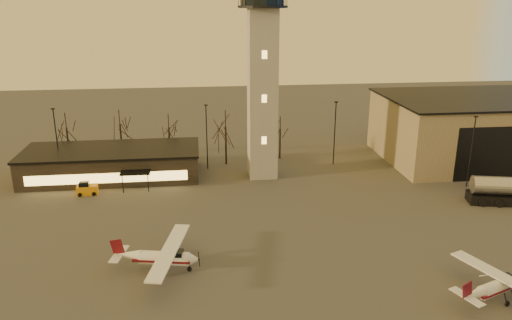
{
  "coord_description": "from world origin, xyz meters",
  "views": [
    {
      "loc": [
        -9.26,
        -39.65,
        25.23
      ],
      "look_at": [
        -2.96,
        13.0,
        8.0
      ],
      "focal_mm": 35.0,
      "sensor_mm": 36.0,
      "label": 1
    }
  ],
  "objects_px": {
    "cessna_rear": "(166,260)",
    "terminal": "(112,163)",
    "fuel_truck": "(508,193)",
    "service_cart": "(87,190)",
    "hangar": "(479,128)",
    "control_tower": "(263,65)",
    "cessna_front": "(499,288)"
  },
  "relations": [
    {
      "from": "cessna_rear",
      "to": "terminal",
      "type": "bearing_deg",
      "value": 119.73
    },
    {
      "from": "fuel_truck",
      "to": "service_cart",
      "type": "distance_m",
      "value": 55.28
    },
    {
      "from": "hangar",
      "to": "fuel_truck",
      "type": "relative_size",
      "value": 3.04
    },
    {
      "from": "hangar",
      "to": "service_cart",
      "type": "bearing_deg",
      "value": -171.83
    },
    {
      "from": "control_tower",
      "to": "cessna_front",
      "type": "relative_size",
      "value": 3.18
    },
    {
      "from": "control_tower",
      "to": "hangar",
      "type": "xyz_separation_m",
      "value": [
        36.0,
        3.98,
        -11.17
      ]
    },
    {
      "from": "hangar",
      "to": "cessna_front",
      "type": "xyz_separation_m",
      "value": [
        -19.47,
        -38.3,
        -4.17
      ]
    },
    {
      "from": "control_tower",
      "to": "hangar",
      "type": "distance_m",
      "value": 37.9
    },
    {
      "from": "control_tower",
      "to": "hangar",
      "type": "height_order",
      "value": "control_tower"
    },
    {
      "from": "service_cart",
      "to": "control_tower",
      "type": "bearing_deg",
      "value": 6.71
    },
    {
      "from": "terminal",
      "to": "cessna_front",
      "type": "relative_size",
      "value": 2.48
    },
    {
      "from": "fuel_truck",
      "to": "service_cart",
      "type": "bearing_deg",
      "value": -176.8
    },
    {
      "from": "fuel_truck",
      "to": "terminal",
      "type": "bearing_deg",
      "value": 175.8
    },
    {
      "from": "terminal",
      "to": "service_cart",
      "type": "height_order",
      "value": "terminal"
    },
    {
      "from": "cessna_front",
      "to": "control_tower",
      "type": "bearing_deg",
      "value": 94.58
    },
    {
      "from": "hangar",
      "to": "cessna_front",
      "type": "bearing_deg",
      "value": -116.95
    },
    {
      "from": "cessna_rear",
      "to": "hangar",
      "type": "bearing_deg",
      "value": 43.17
    },
    {
      "from": "fuel_truck",
      "to": "service_cart",
      "type": "relative_size",
      "value": 3.61
    },
    {
      "from": "fuel_truck",
      "to": "service_cart",
      "type": "xyz_separation_m",
      "value": [
        -54.41,
        9.7,
        -0.77
      ]
    },
    {
      "from": "service_cart",
      "to": "cessna_rear",
      "type": "bearing_deg",
      "value": -65.52
    },
    {
      "from": "terminal",
      "to": "fuel_truck",
      "type": "distance_m",
      "value": 54.46
    },
    {
      "from": "fuel_truck",
      "to": "cessna_front",
      "type": "bearing_deg",
      "value": -110.64
    },
    {
      "from": "terminal",
      "to": "fuel_truck",
      "type": "height_order",
      "value": "terminal"
    },
    {
      "from": "terminal",
      "to": "service_cart",
      "type": "relative_size",
      "value": 9.11
    },
    {
      "from": "hangar",
      "to": "fuel_truck",
      "type": "height_order",
      "value": "hangar"
    },
    {
      "from": "cessna_rear",
      "to": "fuel_truck",
      "type": "bearing_deg",
      "value": 26.82
    },
    {
      "from": "control_tower",
      "to": "fuel_truck",
      "type": "height_order",
      "value": "control_tower"
    },
    {
      "from": "control_tower",
      "to": "cessna_rear",
      "type": "bearing_deg",
      "value": -116.23
    },
    {
      "from": "terminal",
      "to": "cessna_front",
      "type": "distance_m",
      "value": 52.95
    },
    {
      "from": "cessna_front",
      "to": "service_cart",
      "type": "relative_size",
      "value": 3.67
    },
    {
      "from": "cessna_rear",
      "to": "service_cart",
      "type": "bearing_deg",
      "value": 130.24
    },
    {
      "from": "hangar",
      "to": "service_cart",
      "type": "xyz_separation_m",
      "value": [
        -60.47,
        -8.68,
        -4.5
      ]
    }
  ]
}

